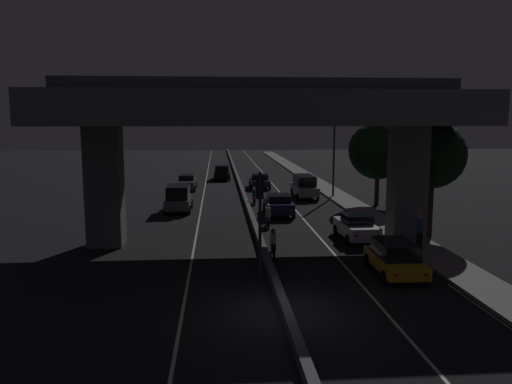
{
  "coord_description": "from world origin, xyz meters",
  "views": [
    {
      "loc": [
        -2.34,
        -17.01,
        6.85
      ],
      "look_at": [
        0.88,
        24.27,
        0.91
      ],
      "focal_mm": 35.0,
      "sensor_mm": 36.0,
      "label": 1
    }
  ],
  "objects_px": {
    "traffic_light_left_of_median": "(260,207)",
    "street_lamp": "(331,149)",
    "car_white_second": "(356,227)",
    "car_silver_fourth": "(304,186)",
    "car_black_third_oncoming": "(222,172)",
    "motorcycle_blue_filtering_mid": "(268,218)",
    "car_dark_blue_third": "(278,204)",
    "motorcycle_black_filtering_near": "(273,244)",
    "car_grey_lead_oncoming": "(178,198)",
    "car_dark_blue_fifth": "(260,181)",
    "car_grey_second_oncoming": "(187,182)",
    "car_taxi_yellow_lead": "(395,257)",
    "motorcycle_red_filtering_far": "(254,197)",
    "pedestrian_on_sidewalk": "(420,231)"
  },
  "relations": [
    {
      "from": "traffic_light_left_of_median",
      "to": "street_lamp",
      "type": "height_order",
      "value": "street_lamp"
    },
    {
      "from": "car_white_second",
      "to": "car_silver_fourth",
      "type": "relative_size",
      "value": 0.83
    },
    {
      "from": "car_black_third_oncoming",
      "to": "motorcycle_blue_filtering_mid",
      "type": "bearing_deg",
      "value": 6.27
    },
    {
      "from": "car_dark_blue_third",
      "to": "motorcycle_blue_filtering_mid",
      "type": "height_order",
      "value": "car_dark_blue_third"
    },
    {
      "from": "car_dark_blue_third",
      "to": "car_black_third_oncoming",
      "type": "xyz_separation_m",
      "value": [
        -3.92,
        22.31,
        0.06
      ]
    },
    {
      "from": "motorcycle_black_filtering_near",
      "to": "car_grey_lead_oncoming",
      "type": "bearing_deg",
      "value": 26.57
    },
    {
      "from": "car_silver_fourth",
      "to": "car_dark_blue_fifth",
      "type": "relative_size",
      "value": 1.17
    },
    {
      "from": "car_dark_blue_third",
      "to": "car_silver_fourth",
      "type": "bearing_deg",
      "value": -21.66
    },
    {
      "from": "car_grey_second_oncoming",
      "to": "car_black_third_oncoming",
      "type": "height_order",
      "value": "car_black_third_oncoming"
    },
    {
      "from": "car_silver_fourth",
      "to": "car_grey_lead_oncoming",
      "type": "xyz_separation_m",
      "value": [
        -10.74,
        -6.2,
        0.0
      ]
    },
    {
      "from": "car_taxi_yellow_lead",
      "to": "car_grey_second_oncoming",
      "type": "bearing_deg",
      "value": 22.38
    },
    {
      "from": "street_lamp",
      "to": "car_grey_lead_oncoming",
      "type": "bearing_deg",
      "value": -155.59
    },
    {
      "from": "street_lamp",
      "to": "motorcycle_red_filtering_far",
      "type": "distance_m",
      "value": 8.55
    },
    {
      "from": "motorcycle_black_filtering_near",
      "to": "motorcycle_blue_filtering_mid",
      "type": "xyz_separation_m",
      "value": [
        0.43,
        6.76,
        0.05
      ]
    },
    {
      "from": "car_taxi_yellow_lead",
      "to": "motorcycle_black_filtering_near",
      "type": "bearing_deg",
      "value": 55.72
    },
    {
      "from": "motorcycle_red_filtering_far",
      "to": "car_white_second",
      "type": "bearing_deg",
      "value": -158.1
    },
    {
      "from": "traffic_light_left_of_median",
      "to": "car_grey_second_oncoming",
      "type": "distance_m",
      "value": 29.31
    },
    {
      "from": "street_lamp",
      "to": "car_dark_blue_third",
      "type": "xyz_separation_m",
      "value": [
        -5.58,
        -7.83,
        -3.51
      ]
    },
    {
      "from": "street_lamp",
      "to": "car_black_third_oncoming",
      "type": "distance_m",
      "value": 17.66
    },
    {
      "from": "car_grey_lead_oncoming",
      "to": "car_white_second",
      "type": "bearing_deg",
      "value": 48.46
    },
    {
      "from": "car_taxi_yellow_lead",
      "to": "car_dark_blue_third",
      "type": "xyz_separation_m",
      "value": [
        -3.43,
        14.68,
        0.0
      ]
    },
    {
      "from": "car_grey_second_oncoming",
      "to": "car_dark_blue_third",
      "type": "bearing_deg",
      "value": 29.03
    },
    {
      "from": "traffic_light_left_of_median",
      "to": "motorcycle_red_filtering_far",
      "type": "height_order",
      "value": "traffic_light_left_of_median"
    },
    {
      "from": "street_lamp",
      "to": "motorcycle_red_filtering_far",
      "type": "height_order",
      "value": "street_lamp"
    },
    {
      "from": "traffic_light_left_of_median",
      "to": "car_white_second",
      "type": "xyz_separation_m",
      "value": [
        6.19,
        6.96,
        -2.46
      ]
    },
    {
      "from": "street_lamp",
      "to": "pedestrian_on_sidewalk",
      "type": "height_order",
      "value": "street_lamp"
    },
    {
      "from": "traffic_light_left_of_median",
      "to": "car_taxi_yellow_lead",
      "type": "height_order",
      "value": "traffic_light_left_of_median"
    },
    {
      "from": "car_silver_fourth",
      "to": "motorcycle_black_filtering_near",
      "type": "distance_m",
      "value": 19.81
    },
    {
      "from": "car_dark_blue_fifth",
      "to": "pedestrian_on_sidewalk",
      "type": "height_order",
      "value": "pedestrian_on_sidewalk"
    },
    {
      "from": "car_white_second",
      "to": "car_black_third_oncoming",
      "type": "height_order",
      "value": "car_black_third_oncoming"
    },
    {
      "from": "car_dark_blue_third",
      "to": "car_black_third_oncoming",
      "type": "relative_size",
      "value": 1.04
    },
    {
      "from": "street_lamp",
      "to": "motorcycle_blue_filtering_mid",
      "type": "height_order",
      "value": "street_lamp"
    },
    {
      "from": "car_black_third_oncoming",
      "to": "street_lamp",
      "type": "bearing_deg",
      "value": 33.71
    },
    {
      "from": "pedestrian_on_sidewalk",
      "to": "car_grey_lead_oncoming",
      "type": "bearing_deg",
      "value": 136.88
    },
    {
      "from": "car_dark_blue_third",
      "to": "car_grey_lead_oncoming",
      "type": "xyz_separation_m",
      "value": [
        -7.4,
        1.94,
        0.25
      ]
    },
    {
      "from": "motorcycle_red_filtering_far",
      "to": "car_grey_second_oncoming",
      "type": "bearing_deg",
      "value": 33.73
    },
    {
      "from": "traffic_light_left_of_median",
      "to": "motorcycle_black_filtering_near",
      "type": "distance_m",
      "value": 4.86
    },
    {
      "from": "traffic_light_left_of_median",
      "to": "motorcycle_blue_filtering_mid",
      "type": "distance_m",
      "value": 11.13
    },
    {
      "from": "motorcycle_red_filtering_far",
      "to": "street_lamp",
      "type": "bearing_deg",
      "value": -65.27
    },
    {
      "from": "car_silver_fourth",
      "to": "car_black_third_oncoming",
      "type": "relative_size",
      "value": 1.15
    },
    {
      "from": "pedestrian_on_sidewalk",
      "to": "car_dark_blue_fifth",
      "type": "bearing_deg",
      "value": 103.97
    },
    {
      "from": "car_dark_blue_fifth",
      "to": "motorcycle_blue_filtering_mid",
      "type": "relative_size",
      "value": 2.3
    },
    {
      "from": "car_taxi_yellow_lead",
      "to": "car_dark_blue_third",
      "type": "height_order",
      "value": "car_dark_blue_third"
    },
    {
      "from": "car_silver_fourth",
      "to": "motorcycle_red_filtering_far",
      "type": "distance_m",
      "value": 5.94
    },
    {
      "from": "car_taxi_yellow_lead",
      "to": "car_white_second",
      "type": "xyz_separation_m",
      "value": [
        0.1,
        6.64,
        -0.04
      ]
    },
    {
      "from": "car_silver_fourth",
      "to": "car_dark_blue_third",
      "type": "bearing_deg",
      "value": 156.87
    },
    {
      "from": "car_dark_blue_third",
      "to": "pedestrian_on_sidewalk",
      "type": "distance_m",
      "value": 12.41
    },
    {
      "from": "car_dark_blue_third",
      "to": "car_dark_blue_fifth",
      "type": "bearing_deg",
      "value": 1.27
    },
    {
      "from": "traffic_light_left_of_median",
      "to": "car_dark_blue_third",
      "type": "relative_size",
      "value": 1.08
    },
    {
      "from": "car_white_second",
      "to": "car_grey_second_oncoming",
      "type": "distance_m",
      "value": 24.46
    }
  ]
}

